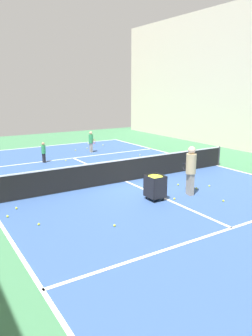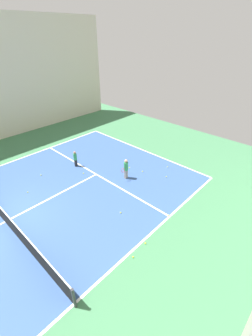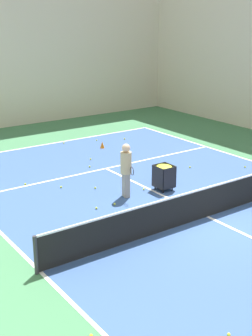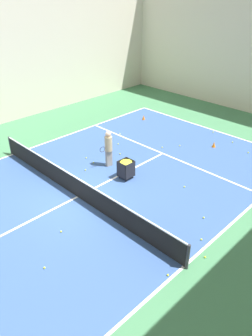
% 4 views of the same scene
% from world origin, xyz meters
% --- Properties ---
extents(ground_plane, '(33.30, 33.30, 0.00)m').
position_xyz_m(ground_plane, '(0.00, 0.00, 0.00)').
color(ground_plane, '#3D754C').
extents(court_playing_area, '(11.00, 20.53, 0.00)m').
position_xyz_m(court_playing_area, '(0.00, 0.00, 0.00)').
color(court_playing_area, '#335189').
rests_on(court_playing_area, ground).
extents(line_baseline_near, '(11.00, 0.10, 0.00)m').
position_xyz_m(line_baseline_near, '(0.00, -10.27, 0.01)').
color(line_baseline_near, white).
rests_on(line_baseline_near, ground).
extents(line_sideline_left, '(0.10, 20.53, 0.00)m').
position_xyz_m(line_sideline_left, '(-5.50, 0.00, 0.01)').
color(line_sideline_left, white).
rests_on(line_sideline_left, ground).
extents(line_service_near, '(11.00, 0.10, 0.00)m').
position_xyz_m(line_service_near, '(0.00, -5.65, 0.01)').
color(line_service_near, white).
rests_on(line_service_near, ground).
extents(line_centre_service, '(0.10, 11.29, 0.00)m').
position_xyz_m(line_centre_service, '(0.00, 0.00, 0.01)').
color(line_centre_service, white).
rests_on(line_centre_service, ground).
extents(tennis_net, '(11.30, 0.10, 0.98)m').
position_xyz_m(tennis_net, '(0.00, 0.00, 0.51)').
color(tennis_net, '#2D2D33').
rests_on(tennis_net, ground).
extents(player_near_baseline, '(0.27, 0.58, 1.30)m').
position_xyz_m(player_near_baseline, '(-1.64, -6.64, 0.74)').
color(player_near_baseline, gray).
rests_on(player_near_baseline, ground).
extents(child_midcourt, '(0.26, 0.26, 1.10)m').
position_xyz_m(child_midcourt, '(1.76, -5.40, 0.63)').
color(child_midcourt, black).
rests_on(child_midcourt, ground).
extents(tennis_ball_4, '(0.07, 0.07, 0.07)m').
position_xyz_m(tennis_ball_4, '(-5.45, -5.64, 0.04)').
color(tennis_ball_4, yellow).
rests_on(tennis_ball_4, ground).
extents(tennis_ball_6, '(0.07, 0.07, 0.07)m').
position_xyz_m(tennis_ball_6, '(0.64, -5.14, 0.04)').
color(tennis_ball_6, yellow).
rests_on(tennis_ball_6, ground).
extents(tennis_ball_7, '(0.07, 0.07, 0.07)m').
position_xyz_m(tennis_ball_7, '(1.37, -1.80, 0.04)').
color(tennis_ball_7, yellow).
rests_on(tennis_ball_7, ground).
extents(tennis_ball_11, '(0.07, 0.07, 0.07)m').
position_xyz_m(tennis_ball_11, '(-5.74, -2.69, 0.04)').
color(tennis_ball_11, yellow).
rests_on(tennis_ball_11, ground).
extents(tennis_ball_12, '(0.07, 0.07, 0.07)m').
position_xyz_m(tennis_ball_12, '(-1.02, -7.64, 0.04)').
color(tennis_ball_12, yellow).
rests_on(tennis_ball_12, ground).
extents(tennis_ball_15, '(0.07, 0.07, 0.07)m').
position_xyz_m(tennis_ball_15, '(2.42, -3.19, 0.04)').
color(tennis_ball_15, yellow).
rests_on(tennis_ball_15, ground).
extents(tennis_ball_16, '(0.07, 0.07, 0.07)m').
position_xyz_m(tennis_ball_16, '(-3.41, -8.41, 0.04)').
color(tennis_ball_16, yellow).
rests_on(tennis_ball_16, ground).
extents(tennis_ball_17, '(0.07, 0.07, 0.07)m').
position_xyz_m(tennis_ball_17, '(-1.94, -7.87, 0.04)').
color(tennis_ball_17, yellow).
rests_on(tennis_ball_17, ground).
extents(tennis_ball_23, '(0.07, 0.07, 0.07)m').
position_xyz_m(tennis_ball_23, '(-5.67, -3.55, 0.04)').
color(tennis_ball_23, yellow).
rests_on(tennis_ball_23, ground).
extents(tennis_ball_25, '(0.07, 0.07, 0.07)m').
position_xyz_m(tennis_ball_25, '(-3.59, -4.18, 0.04)').
color(tennis_ball_25, yellow).
rests_on(tennis_ball_25, ground).
extents(tennis_ball_28, '(0.07, 0.07, 0.07)m').
position_xyz_m(tennis_ball_28, '(-2.79, -9.46, 0.04)').
color(tennis_ball_28, yellow).
rests_on(tennis_ball_28, ground).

